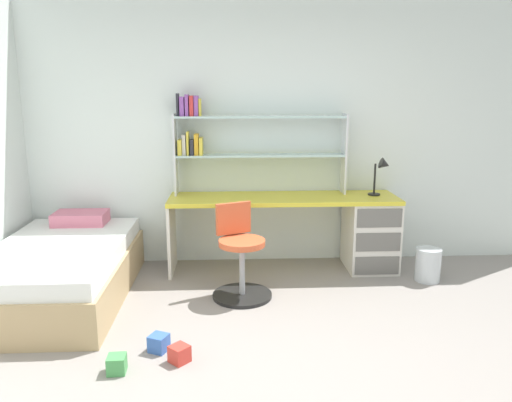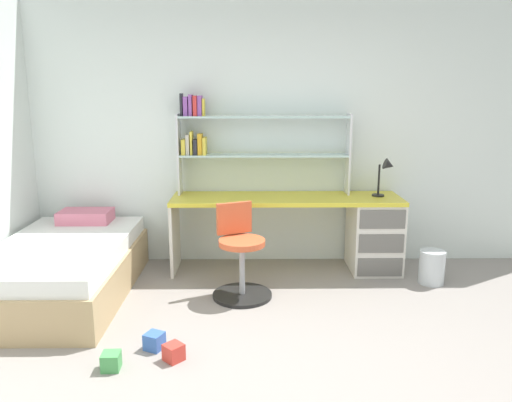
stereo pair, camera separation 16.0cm
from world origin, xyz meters
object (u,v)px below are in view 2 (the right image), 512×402
object	(u,v)px
bookshelf_hutch	(241,137)
toy_block_red_2	(174,352)
desk	(348,228)
waste_bin	(432,267)
bed_platform	(64,268)
toy_block_green_0	(111,361)
toy_block_blue_1	(154,341)
desk_lamp	(387,171)
swivel_chair	(241,260)

from	to	relation	value
bookshelf_hutch	toy_block_red_2	xyz separation A→B (m)	(-0.42, -1.91, -1.27)
desk	waste_bin	bearing A→B (deg)	-28.03
bed_platform	toy_block_green_0	distance (m)	1.44
bookshelf_hutch	bed_platform	size ratio (longest dim) A/B	0.92
toy_block_blue_1	desk_lamp	bearing A→B (deg)	38.26
bed_platform	bookshelf_hutch	bearing A→B (deg)	27.29
swivel_chair	desk	bearing A→B (deg)	31.86
desk_lamp	toy_block_red_2	size ratio (longest dim) A/B	3.34
bookshelf_hutch	toy_block_red_2	world-z (taller)	bookshelf_hutch
bookshelf_hutch	waste_bin	bearing A→B (deg)	-17.36
swivel_chair	bed_platform	bearing A→B (deg)	178.86
waste_bin	bed_platform	bearing A→B (deg)	-175.94
toy_block_green_0	toy_block_red_2	size ratio (longest dim) A/B	1.00
waste_bin	toy_block_red_2	bearing A→B (deg)	-148.66
desk_lamp	toy_block_red_2	xyz separation A→B (m)	(-1.84, -1.73, -0.95)
bookshelf_hutch	toy_block_red_2	size ratio (longest dim) A/B	14.89
desk	toy_block_red_2	distance (m)	2.31
bed_platform	desk_lamp	bearing A→B (deg)	11.75
swivel_chair	toy_block_green_0	distance (m)	1.46
toy_block_green_0	toy_block_red_2	xyz separation A→B (m)	(0.39, 0.11, -0.00)
desk_lamp	swivel_chair	distance (m)	1.69
toy_block_green_0	toy_block_red_2	world-z (taller)	same
bookshelf_hutch	toy_block_green_0	size ratio (longest dim) A/B	14.83
toy_block_red_2	bookshelf_hutch	bearing A→B (deg)	77.63
waste_bin	desk	bearing A→B (deg)	151.97
desk	toy_block_blue_1	size ratio (longest dim) A/B	19.08
desk_lamp	swivel_chair	world-z (taller)	desk_lamp
swivel_chair	toy_block_red_2	bearing A→B (deg)	-111.73
bookshelf_hutch	desk_lamp	xyz separation A→B (m)	(1.42, -0.18, -0.32)
desk	toy_block_blue_1	xyz separation A→B (m)	(-1.64, -1.58, -0.37)
desk	toy_block_blue_1	world-z (taller)	desk
toy_block_blue_1	toy_block_red_2	size ratio (longest dim) A/B	1.03
bookshelf_hutch	waste_bin	xyz separation A→B (m)	(1.79, -0.56, -1.17)
desk_lamp	bed_platform	size ratio (longest dim) A/B	0.21
desk	bed_platform	distance (m)	2.69
desk_lamp	waste_bin	size ratio (longest dim) A/B	1.21
desk	toy_block_red_2	size ratio (longest dim) A/B	19.59
bed_platform	toy_block_red_2	size ratio (longest dim) A/B	16.22
swivel_chair	waste_bin	xyz separation A→B (m)	(1.78, 0.27, -0.17)
toy_block_red_2	waste_bin	bearing A→B (deg)	31.34
toy_block_blue_1	waste_bin	bearing A→B (deg)	26.77
desk	bookshelf_hutch	xyz separation A→B (m)	(-1.06, 0.17, 0.89)
desk	bed_platform	world-z (taller)	desk
swivel_chair	toy_block_blue_1	bearing A→B (deg)	-122.35
desk	toy_block_green_0	distance (m)	2.65
waste_bin	swivel_chair	bearing A→B (deg)	-171.45
toy_block_green_0	desk	bearing A→B (deg)	44.55
desk_lamp	toy_block_green_0	size ratio (longest dim) A/B	3.33
bed_platform	waste_bin	size ratio (longest dim) A/B	5.88
toy_block_blue_1	bed_platform	bearing A→B (deg)	135.32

